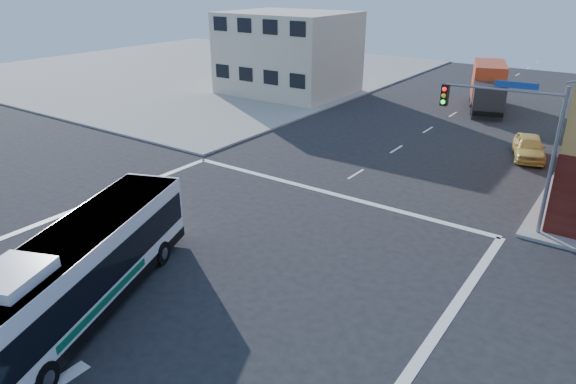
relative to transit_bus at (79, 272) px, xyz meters
The scene contains 7 objects.
ground 5.52m from the transit_bus, 75.03° to the left, with size 120.00×120.00×0.00m, color black.
sidewalk_nw 52.35m from the transit_bus, 130.01° to the left, with size 50.00×50.00×0.15m, color gray.
building_west 38.47m from the transit_bus, 114.07° to the left, with size 12.06×10.06×8.00m.
signal_mast_ne 19.14m from the transit_bus, 56.38° to the left, with size 7.91×1.13×8.07m.
transit_bus is the anchor object (origin of this frame).
box_truck 39.84m from the transit_bus, 85.57° to the left, with size 5.08×9.21×3.98m.
parked_car 28.90m from the transit_bus, 71.21° to the left, with size 1.84×4.56×1.55m, color #E4C259.
Camera 1 is at (13.53, -13.52, 11.26)m, focal length 32.00 mm.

